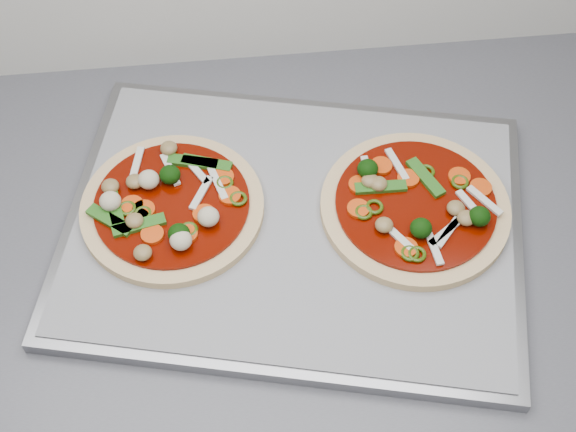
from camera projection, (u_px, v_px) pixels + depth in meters
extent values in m
cube|color=silver|center=(437.00, 391.00, 1.29)|extent=(3.60, 0.60, 0.86)
cube|color=#57575D|center=(497.00, 234.00, 0.92)|extent=(3.60, 0.60, 0.04)
cube|color=gray|center=(294.00, 226.00, 0.90)|extent=(0.58, 0.48, 0.02)
cube|color=gray|center=(294.00, 221.00, 0.89)|extent=(0.55, 0.45, 0.00)
cylinder|color=#F1C78A|center=(172.00, 207.00, 0.89)|extent=(0.27, 0.27, 0.01)
cylinder|color=#660900|center=(172.00, 204.00, 0.89)|extent=(0.23, 0.23, 0.00)
torus|color=#2E470B|center=(225.00, 183.00, 0.90)|extent=(0.02, 0.02, 0.00)
cube|color=#236819|center=(110.00, 220.00, 0.87)|extent=(0.05, 0.05, 0.00)
torus|color=#2E470B|center=(127.00, 208.00, 0.88)|extent=(0.02, 0.02, 0.00)
ellipsoid|color=olive|center=(169.00, 148.00, 0.92)|extent=(0.03, 0.03, 0.01)
cube|color=silver|center=(137.00, 163.00, 0.91)|extent=(0.02, 0.05, 0.00)
ellipsoid|color=olive|center=(135.00, 181.00, 0.89)|extent=(0.03, 0.03, 0.01)
cylinder|color=#EA3600|center=(230.00, 195.00, 0.89)|extent=(0.03, 0.03, 0.00)
torus|color=#2E470B|center=(238.00, 199.00, 0.88)|extent=(0.03, 0.03, 0.00)
cube|color=silver|center=(218.00, 183.00, 0.90)|extent=(0.02, 0.05, 0.00)
cylinder|color=#EA3600|center=(204.00, 214.00, 0.87)|extent=(0.03, 0.03, 0.00)
cylinder|color=#EA3600|center=(132.00, 205.00, 0.88)|extent=(0.03, 0.03, 0.00)
cylinder|color=#EA3600|center=(152.00, 234.00, 0.86)|extent=(0.03, 0.03, 0.00)
cylinder|color=#EA3600|center=(144.00, 210.00, 0.88)|extent=(0.03, 0.03, 0.00)
cube|color=#236819|center=(207.00, 163.00, 0.91)|extent=(0.06, 0.03, 0.00)
ellipsoid|color=olive|center=(110.00, 186.00, 0.89)|extent=(0.03, 0.03, 0.01)
ellipsoid|color=#0E3206|center=(170.00, 175.00, 0.89)|extent=(0.03, 0.03, 0.02)
cube|color=#236819|center=(193.00, 162.00, 0.91)|extent=(0.06, 0.03, 0.00)
cube|color=silver|center=(170.00, 170.00, 0.91)|extent=(0.02, 0.05, 0.00)
ellipsoid|color=beige|center=(110.00, 201.00, 0.87)|extent=(0.03, 0.03, 0.02)
cube|color=silver|center=(196.00, 170.00, 0.91)|extent=(0.03, 0.05, 0.00)
ellipsoid|color=beige|center=(181.00, 240.00, 0.84)|extent=(0.03, 0.03, 0.02)
cube|color=#236819|center=(114.00, 204.00, 0.88)|extent=(0.02, 0.06, 0.00)
torus|color=#2E470B|center=(189.00, 230.00, 0.86)|extent=(0.03, 0.03, 0.00)
torus|color=#2E470B|center=(114.00, 219.00, 0.87)|extent=(0.02, 0.02, 0.00)
ellipsoid|color=olive|center=(143.00, 253.00, 0.84)|extent=(0.03, 0.03, 0.01)
ellipsoid|color=#0E3206|center=(179.00, 234.00, 0.85)|extent=(0.03, 0.03, 0.02)
ellipsoid|color=beige|center=(149.00, 180.00, 0.89)|extent=(0.03, 0.03, 0.02)
ellipsoid|color=beige|center=(208.00, 217.00, 0.86)|extent=(0.03, 0.03, 0.02)
ellipsoid|color=olive|center=(134.00, 221.00, 0.86)|extent=(0.02, 0.02, 0.01)
cylinder|color=#EA3600|center=(223.00, 177.00, 0.90)|extent=(0.03, 0.03, 0.00)
torus|color=#2E470B|center=(143.00, 214.00, 0.87)|extent=(0.03, 0.03, 0.00)
cube|color=#236819|center=(139.00, 225.00, 0.86)|extent=(0.06, 0.03, 0.00)
cube|color=silver|center=(201.00, 193.00, 0.89)|extent=(0.03, 0.05, 0.00)
cylinder|color=#EA3600|center=(186.00, 234.00, 0.86)|extent=(0.03, 0.03, 0.00)
cylinder|color=#EA3600|center=(138.00, 218.00, 0.87)|extent=(0.03, 0.03, 0.00)
cylinder|color=#F1C78A|center=(415.00, 207.00, 0.89)|extent=(0.25, 0.25, 0.01)
cylinder|color=#660900|center=(416.00, 203.00, 0.88)|extent=(0.21, 0.21, 0.00)
cube|color=silver|center=(368.00, 173.00, 0.90)|extent=(0.01, 0.05, 0.00)
cube|color=silver|center=(449.00, 231.00, 0.86)|extent=(0.04, 0.04, 0.00)
torus|color=#2E470B|center=(410.00, 253.00, 0.84)|extent=(0.03, 0.03, 0.00)
ellipsoid|color=olive|center=(378.00, 184.00, 0.89)|extent=(0.02, 0.02, 0.01)
cylinder|color=#EA3600|center=(381.00, 166.00, 0.91)|extent=(0.03, 0.03, 0.00)
cube|color=#236819|center=(425.00, 177.00, 0.90)|extent=(0.04, 0.06, 0.00)
ellipsoid|color=#0E3206|center=(421.00, 228.00, 0.85)|extent=(0.03, 0.03, 0.02)
cube|color=silver|center=(485.00, 201.00, 0.88)|extent=(0.03, 0.04, 0.00)
cube|color=silver|center=(433.00, 246.00, 0.85)|extent=(0.01, 0.05, 0.00)
cylinder|color=#EA3600|center=(360.00, 185.00, 0.89)|extent=(0.03, 0.03, 0.00)
ellipsoid|color=olive|center=(370.00, 181.00, 0.89)|extent=(0.03, 0.03, 0.01)
ellipsoid|color=#0E3206|center=(480.00, 216.00, 0.86)|extent=(0.03, 0.03, 0.02)
cube|color=silver|center=(396.00, 235.00, 0.86)|extent=(0.03, 0.04, 0.00)
ellipsoid|color=olive|center=(456.00, 208.00, 0.87)|extent=(0.02, 0.02, 0.01)
cube|color=silver|center=(445.00, 232.00, 0.86)|extent=(0.04, 0.03, 0.00)
ellipsoid|color=olive|center=(384.00, 225.00, 0.86)|extent=(0.02, 0.02, 0.01)
torus|color=#2E470B|center=(374.00, 207.00, 0.88)|extent=(0.02, 0.02, 0.00)
cylinder|color=#EA3600|center=(358.00, 209.00, 0.88)|extent=(0.04, 0.04, 0.00)
torus|color=#2E470B|center=(460.00, 182.00, 0.90)|extent=(0.03, 0.03, 0.00)
cylinder|color=#EA3600|center=(459.00, 176.00, 0.90)|extent=(0.03, 0.03, 0.00)
ellipsoid|color=olive|center=(466.00, 218.00, 0.86)|extent=(0.03, 0.03, 0.01)
cube|color=silver|center=(397.00, 164.00, 0.91)|extent=(0.02, 0.05, 0.00)
torus|color=#2E470B|center=(364.00, 212.00, 0.87)|extent=(0.02, 0.02, 0.00)
cylinder|color=#EA3600|center=(406.00, 248.00, 0.85)|extent=(0.04, 0.04, 0.00)
cube|color=silver|center=(471.00, 206.00, 0.88)|extent=(0.03, 0.05, 0.00)
torus|color=#2E470B|center=(426.00, 172.00, 0.91)|extent=(0.03, 0.03, 0.00)
cylinder|color=#EA3600|center=(408.00, 178.00, 0.90)|extent=(0.03, 0.03, 0.00)
ellipsoid|color=#0E3206|center=(368.00, 169.00, 0.90)|extent=(0.03, 0.03, 0.02)
torus|color=#2E470B|center=(417.00, 254.00, 0.84)|extent=(0.03, 0.03, 0.00)
cylinder|color=#EA3600|center=(481.00, 188.00, 0.89)|extent=(0.04, 0.04, 0.00)
cube|color=#236819|center=(381.00, 187.00, 0.89)|extent=(0.06, 0.02, 0.00)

